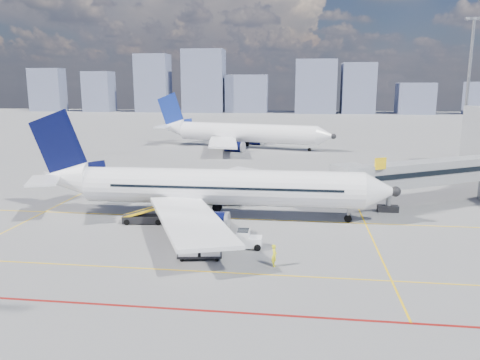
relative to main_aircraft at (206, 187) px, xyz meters
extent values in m
plane|color=gray|center=(2.10, -8.09, -3.22)|extent=(420.00, 420.00, 0.00)
cube|color=yellow|center=(2.10, -0.09, -3.22)|extent=(60.00, 0.18, 0.01)
cube|color=yellow|center=(2.10, -14.09, -3.22)|extent=(80.00, 0.15, 0.01)
cube|color=yellow|center=(16.10, -6.09, -3.22)|extent=(0.15, 28.00, 0.01)
cube|color=yellow|center=(-17.90, -0.09, -3.22)|extent=(0.15, 30.00, 0.01)
cube|color=maroon|center=(2.10, -20.09, -3.22)|extent=(90.00, 0.25, 0.01)
cube|color=gray|center=(24.35, 8.06, 0.68)|extent=(20.84, 13.93, 2.60)
cube|color=black|center=(24.35, 8.06, 0.88)|extent=(20.52, 13.82, 0.55)
cube|color=gray|center=(14.80, 2.41, 0.68)|extent=(4.49, 4.56, 3.00)
cube|color=black|center=(19.10, 4.71, -2.87)|extent=(2.20, 1.00, 0.70)
cylinder|color=gray|center=(19.10, 4.71, -1.52)|extent=(0.56, 0.56, 2.70)
cube|color=yellow|center=(17.60, 2.21, 2.48)|extent=(1.26, 0.82, 1.20)
cylinder|color=gray|center=(40.10, 46.91, 9.28)|extent=(0.56, 0.56, 25.00)
cube|color=gray|center=(40.10, 46.91, 21.98)|extent=(3.20, 0.40, 0.50)
cube|color=#A4A6AB|center=(38.90, 46.66, 21.98)|extent=(0.60, 0.15, 0.35)
cube|color=#A4A6AB|center=(40.10, 46.66, 21.98)|extent=(0.60, 0.15, 0.35)
cube|color=slate|center=(-118.75, 181.91, 7.49)|extent=(16.68, 8.60, 21.42)
cube|color=slate|center=(-91.34, 181.91, 6.64)|extent=(13.90, 10.38, 19.73)
cube|color=slate|center=(-63.04, 181.91, 10.73)|extent=(16.01, 11.62, 27.90)
cube|color=slate|center=(-37.50, 181.91, 11.75)|extent=(19.72, 12.85, 29.94)
cube|color=slate|center=(-16.61, 181.91, 5.77)|extent=(20.05, 8.52, 17.98)
cube|color=slate|center=(16.22, 181.91, 9.22)|extent=(18.84, 15.08, 24.88)
cube|color=slate|center=(35.89, 181.91, 8.42)|extent=(15.17, 12.74, 23.28)
cube|color=slate|center=(61.88, 181.91, 3.88)|extent=(15.28, 15.71, 14.20)
cylinder|color=white|center=(1.65, 0.01, 0.08)|extent=(28.38, 3.88, 3.69)
cone|color=white|center=(17.53, 0.12, 0.08)|extent=(3.43, 3.71, 3.69)
sphere|color=black|center=(18.85, 0.13, 0.08)|extent=(1.05, 1.05, 1.04)
cone|color=white|center=(-15.56, -0.11, 0.60)|extent=(6.07, 3.73, 3.69)
cube|color=black|center=(16.30, 0.11, 0.60)|extent=(1.43, 1.43, 0.43)
cube|color=white|center=(0.17, 8.51, -0.94)|extent=(10.76, 16.26, 0.54)
cube|color=white|center=(0.29, -8.51, -0.94)|extent=(10.93, 16.24, 0.54)
cylinder|color=#060A32|center=(1.14, 5.49, -2.12)|extent=(3.42, 2.20, 2.17)
cylinder|color=#060A32|center=(1.21, -5.47, -2.12)|extent=(3.42, 2.20, 2.17)
cylinder|color=#A4A6AB|center=(2.93, 5.50, -2.12)|extent=(0.35, 2.23, 2.23)
cylinder|color=#A4A6AB|center=(3.01, -5.46, -2.12)|extent=(0.35, 2.23, 2.23)
cube|color=#060A32|center=(-15.56, -0.11, 3.86)|extent=(6.48, 0.35, 8.06)
cube|color=#060A32|center=(-13.29, -0.09, 1.59)|extent=(5.33, 0.32, 2.03)
cube|color=white|center=(-15.95, 2.91, 0.93)|extent=(4.59, 5.97, 0.21)
cube|color=white|center=(-15.91, -3.13, 0.93)|extent=(4.64, 5.97, 0.21)
cylinder|color=gray|center=(14.41, 0.10, -2.32)|extent=(0.28, 0.28, 1.80)
cylinder|color=black|center=(14.41, 0.10, -2.84)|extent=(0.76, 0.29, 0.76)
cylinder|color=gray|center=(0.68, 2.46, -2.42)|extent=(0.32, 0.32, 1.60)
cylinder|color=black|center=(0.68, 2.46, -2.72)|extent=(1.00, 0.66, 1.00)
cylinder|color=gray|center=(0.72, -2.45, -2.42)|extent=(0.32, 0.32, 1.60)
cylinder|color=black|center=(0.72, -2.45, -2.72)|extent=(1.00, 0.66, 1.00)
cube|color=black|center=(2.11, 1.84, 0.36)|extent=(23.25, 0.26, 0.25)
cube|color=black|center=(2.13, -1.81, 0.36)|extent=(23.25, 0.26, 0.25)
cylinder|color=white|center=(-1.90, 54.14, 0.08)|extent=(30.76, 11.83, 4.00)
cone|color=white|center=(14.74, 49.68, 0.08)|extent=(4.60, 4.82, 4.00)
sphere|color=black|center=(16.13, 49.31, 0.08)|extent=(1.38, 1.38, 1.13)
cone|color=white|center=(-19.93, 58.97, 0.64)|extent=(7.38, 5.56, 4.00)
cube|color=black|center=(13.46, 50.02, 0.64)|extent=(1.88, 1.88, 0.46)
cube|color=white|center=(-1.00, 63.45, -1.02)|extent=(14.80, 16.52, 0.59)
cube|color=white|center=(-5.77, 45.62, -1.02)|extent=(7.93, 17.55, 0.59)
cylinder|color=#060A32|center=(-0.86, 60.02, -2.31)|extent=(4.18, 3.23, 2.36)
cylinder|color=#060A32|center=(-3.93, 48.52, -2.31)|extent=(4.18, 3.23, 2.36)
cylinder|color=#A4A6AB|center=(1.03, 59.51, -2.31)|extent=(0.97, 2.43, 2.42)
cylinder|color=#A4A6AB|center=(-2.05, 48.02, -2.31)|extent=(0.97, 2.43, 2.42)
cube|color=navy|center=(-19.93, 58.97, 4.18)|extent=(6.88, 2.14, 8.75)
cube|color=navy|center=(-17.55, 58.33, 1.72)|extent=(5.67, 1.79, 2.21)
cube|color=white|center=(-19.48, 62.24, 1.00)|extent=(5.91, 6.44, 0.23)
cube|color=white|center=(-21.18, 55.90, 1.00)|extent=(3.75, 6.08, 0.23)
cylinder|color=black|center=(-2.20, 56.98, -2.72)|extent=(1.13, 0.89, 1.00)
cylinder|color=black|center=(-3.58, 51.83, -2.72)|extent=(1.13, 0.89, 1.00)
cylinder|color=black|center=(11.48, 50.56, -2.84)|extent=(0.81, 0.47, 0.76)
cube|color=white|center=(5.30, -8.66, -2.64)|extent=(2.33, 1.30, 0.84)
cube|color=white|center=(4.88, -8.67, -2.01)|extent=(1.07, 1.22, 0.63)
cube|color=black|center=(4.88, -8.67, -1.80)|extent=(0.96, 1.17, 0.37)
cylinder|color=black|center=(4.47, -9.25, -2.93)|extent=(0.59, 0.24, 0.59)
cylinder|color=black|center=(4.45, -8.10, -2.93)|extent=(0.59, 0.24, 0.59)
cylinder|color=black|center=(6.15, -9.23, -2.93)|extent=(0.59, 0.24, 0.59)
cylinder|color=black|center=(6.13, -8.07, -2.93)|extent=(0.59, 0.24, 0.59)
cube|color=black|center=(1.75, -11.49, -2.91)|extent=(3.72, 2.08, 0.18)
cube|color=white|center=(0.88, -11.62, -2.05)|extent=(1.72, 1.68, 1.52)
cube|color=white|center=(2.62, -11.36, -2.05)|extent=(1.72, 1.68, 1.52)
cylinder|color=black|center=(0.49, -12.37, -3.07)|extent=(0.33, 0.18, 0.31)
cylinder|color=black|center=(0.29, -11.02, -3.07)|extent=(0.33, 0.18, 0.31)
cylinder|color=black|center=(3.20, -11.96, -3.07)|extent=(0.33, 0.18, 0.31)
cylinder|color=black|center=(3.00, -10.61, -3.07)|extent=(0.33, 0.18, 0.31)
cube|color=black|center=(-5.82, -2.74, -2.79)|extent=(4.22, 1.93, 0.68)
cube|color=black|center=(-5.05, -2.65, -1.77)|extent=(5.89, 1.66, 1.79)
cube|color=yellow|center=(-5.12, -2.12, -1.77)|extent=(5.81, 0.78, 1.86)
cube|color=yellow|center=(-4.99, -3.18, -1.77)|extent=(5.81, 0.78, 1.86)
cylinder|color=black|center=(-7.28, -3.60, -2.93)|extent=(0.61, 0.30, 0.58)
cylinder|color=black|center=(-7.44, -2.26, -2.93)|extent=(0.61, 0.30, 0.58)
cylinder|color=black|center=(-4.20, -3.23, -2.93)|extent=(0.61, 0.30, 0.58)
cylinder|color=black|center=(-4.36, -1.88, -2.93)|extent=(0.61, 0.30, 0.58)
imported|color=yellow|center=(7.71, -12.35, -2.37)|extent=(0.41, 0.63, 1.72)
camera|label=1|loc=(9.40, -46.02, 10.40)|focal=35.00mm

